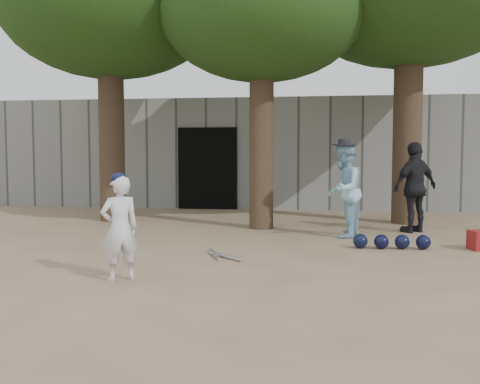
# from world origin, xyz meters

# --- Properties ---
(ground) EXTENTS (70.00, 70.00, 0.00)m
(ground) POSITION_xyz_m (0.00, 0.00, 0.00)
(ground) COLOR #937C5E
(ground) RESTS_ON ground
(boy_player) EXTENTS (0.54, 0.50, 1.23)m
(boy_player) POSITION_xyz_m (-0.62, -0.44, 0.61)
(boy_player) COLOR silver
(boy_player) RESTS_ON ground
(spectator_blue) EXTENTS (0.84, 0.96, 1.68)m
(spectator_blue) POSITION_xyz_m (2.16, 3.25, 0.84)
(spectator_blue) COLOR #90C6DE
(spectator_blue) RESTS_ON ground
(spectator_dark) EXTENTS (1.06, 0.92, 1.71)m
(spectator_dark) POSITION_xyz_m (3.53, 4.04, 0.86)
(spectator_dark) COLOR black
(spectator_dark) RESTS_ON ground
(back_building) EXTENTS (16.00, 5.24, 3.00)m
(back_building) POSITION_xyz_m (-0.00, 10.33, 1.50)
(back_building) COLOR gray
(back_building) RESTS_ON ground
(helmet_row) EXTENTS (1.19, 0.27, 0.23)m
(helmet_row) POSITION_xyz_m (2.84, 2.13, 0.12)
(helmet_row) COLOR black
(helmet_row) RESTS_ON ground
(bat_pile) EXTENTS (0.61, 0.73, 0.06)m
(bat_pile) POSITION_xyz_m (0.30, 1.09, 0.03)
(bat_pile) COLOR #B5B5BC
(bat_pile) RESTS_ON ground
(tree_row) EXTENTS (11.40, 5.80, 6.69)m
(tree_row) POSITION_xyz_m (0.74, 5.02, 4.69)
(tree_row) COLOR brown
(tree_row) RESTS_ON ground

